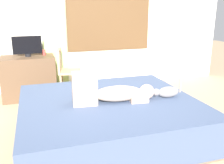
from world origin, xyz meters
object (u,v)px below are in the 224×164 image
at_px(bed, 109,121).
at_px(desk, 29,77).
at_px(person_lying, 110,92).
at_px(tv_monitor, 27,46).
at_px(cup, 44,52).
at_px(cat, 167,92).
at_px(chair_by_desk, 66,69).

relative_size(bed, desk, 2.26).
bearing_deg(person_lying, tv_monitor, 114.08).
relative_size(person_lying, cup, 10.09).
xyz_separation_m(cat, tv_monitor, (-1.56, 2.04, 0.33)).
xyz_separation_m(person_lying, cup, (-0.61, 2.04, 0.15)).
height_order(bed, desk, desk).
bearing_deg(cat, desk, 127.69).
distance_m(person_lying, cat, 0.69).
xyz_separation_m(cat, cup, (-1.29, 2.12, 0.19)).
distance_m(bed, cat, 0.76).
bearing_deg(bed, cat, -10.03).
bearing_deg(chair_by_desk, cup, 147.24).
distance_m(tv_monitor, chair_by_desk, 0.75).
relative_size(person_lying, desk, 1.05).
height_order(person_lying, chair_by_desk, person_lying).
height_order(person_lying, desk, person_lying).
xyz_separation_m(cup, chair_by_desk, (0.34, -0.22, -0.28)).
bearing_deg(tv_monitor, person_lying, -65.92).
xyz_separation_m(bed, person_lying, (-0.00, -0.04, 0.38)).
relative_size(cup, chair_by_desk, 0.11).
distance_m(bed, chair_by_desk, 1.82).
relative_size(cat, desk, 0.40).
xyz_separation_m(bed, desk, (-0.90, 1.92, 0.11)).
bearing_deg(chair_by_desk, person_lying, -81.72).
distance_m(bed, desk, 2.12).
relative_size(person_lying, chair_by_desk, 1.10).
bearing_deg(person_lying, desk, 114.50).
distance_m(cup, chair_by_desk, 0.49).
height_order(bed, tv_monitor, tv_monitor).
bearing_deg(cat, bed, 169.97).
height_order(bed, cup, cup).
height_order(cat, cup, cup).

